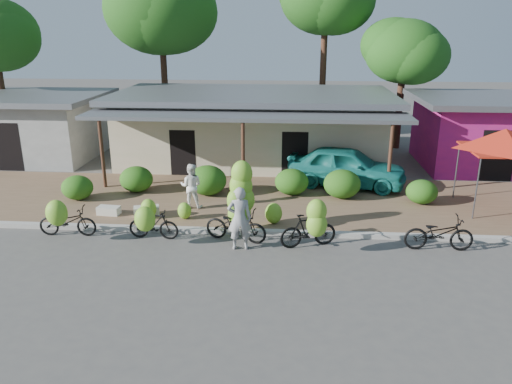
# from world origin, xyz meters

# --- Properties ---
(ground) EXTENTS (100.00, 100.00, 0.00)m
(ground) POSITION_xyz_m (0.00, 0.00, 0.00)
(ground) COLOR #4F4C49
(ground) RESTS_ON ground
(sidewalk) EXTENTS (60.00, 6.00, 0.12)m
(sidewalk) POSITION_xyz_m (0.00, 5.00, 0.06)
(sidewalk) COLOR brown
(sidewalk) RESTS_ON ground
(curb) EXTENTS (60.00, 0.25, 0.15)m
(curb) POSITION_xyz_m (0.00, 2.00, 0.07)
(curb) COLOR #A8A399
(curb) RESTS_ON ground
(shop_main) EXTENTS (13.00, 8.50, 3.35)m
(shop_main) POSITION_xyz_m (0.00, 10.93, 1.72)
(shop_main) COLOR beige
(shop_main) RESTS_ON ground
(shop_pink) EXTENTS (6.00, 6.00, 3.25)m
(shop_pink) POSITION_xyz_m (10.50, 10.99, 1.67)
(shop_pink) COLOR #C51E70
(shop_pink) RESTS_ON ground
(shop_grey) EXTENTS (7.00, 6.00, 3.15)m
(shop_grey) POSITION_xyz_m (-11.00, 10.99, 1.62)
(shop_grey) COLOR #A4A49F
(shop_grey) RESTS_ON ground
(tree_far_center) EXTENTS (6.23, 6.20, 9.68)m
(tree_far_center) POSITION_xyz_m (-5.69, 16.11, 7.31)
(tree_far_center) COLOR #4C2E1E
(tree_far_center) RESTS_ON ground
(tree_near_right) EXTENTS (4.25, 4.05, 6.75)m
(tree_near_right) POSITION_xyz_m (7.31, 14.61, 5.16)
(tree_near_right) COLOR #4C2E1E
(tree_near_right) RESTS_ON ground
(hedge_0) EXTENTS (1.17, 1.05, 0.91)m
(hedge_0) POSITION_xyz_m (-6.05, 4.54, 0.58)
(hedge_0) COLOR #145112
(hedge_0) RESTS_ON sidewalk
(hedge_1) EXTENTS (1.29, 1.16, 1.01)m
(hedge_1) POSITION_xyz_m (-4.14, 5.61, 0.62)
(hedge_1) COLOR #145112
(hedge_1) RESTS_ON sidewalk
(hedge_2) EXTENTS (1.47, 1.32, 1.14)m
(hedge_2) POSITION_xyz_m (-1.31, 5.45, 0.69)
(hedge_2) COLOR #145112
(hedge_2) RESTS_ON sidewalk
(hedge_3) EXTENTS (1.29, 1.16, 1.01)m
(hedge_3) POSITION_xyz_m (1.90, 5.71, 0.62)
(hedge_3) COLOR #145112
(hedge_3) RESTS_ON sidewalk
(hedge_4) EXTENTS (1.39, 1.25, 1.08)m
(hedge_4) POSITION_xyz_m (3.79, 5.47, 0.66)
(hedge_4) COLOR #145112
(hedge_4) RESTS_ON sidewalk
(hedge_5) EXTENTS (1.13, 1.02, 0.88)m
(hedge_5) POSITION_xyz_m (6.63, 5.04, 0.56)
(hedge_5) COLOR #145112
(hedge_5) RESTS_ON sidewalk
(red_canopy) EXTENTS (3.50, 3.50, 2.86)m
(red_canopy) POSITION_xyz_m (9.11, 4.73, 2.61)
(red_canopy) COLOR #59595E
(red_canopy) RESTS_ON sidewalk
(bike_far_left) EXTENTS (1.83, 1.27, 1.41)m
(bike_far_left) POSITION_xyz_m (-5.06, 1.32, 0.59)
(bike_far_left) COLOR black
(bike_far_left) RESTS_ON ground
(bike_left) EXTENTS (1.61, 1.19, 1.29)m
(bike_left) POSITION_xyz_m (-2.33, 1.25, 0.59)
(bike_left) COLOR black
(bike_left) RESTS_ON ground
(bike_center) EXTENTS (2.06, 1.42, 2.41)m
(bike_center) POSITION_xyz_m (0.30, 1.72, 0.95)
(bike_center) COLOR black
(bike_center) RESTS_ON ground
(bike_right) EXTENTS (1.81, 1.38, 1.70)m
(bike_right) POSITION_xyz_m (2.50, 1.00, 0.72)
(bike_right) COLOR black
(bike_right) RESTS_ON ground
(bike_far_right) EXTENTS (2.00, 0.72, 1.05)m
(bike_far_right) POSITION_xyz_m (6.24, 1.25, 0.52)
(bike_far_right) COLOR black
(bike_far_right) RESTS_ON ground
(loose_banana_a) EXTENTS (0.53, 0.45, 0.67)m
(loose_banana_a) POSITION_xyz_m (-2.88, 2.85, 0.45)
(loose_banana_a) COLOR #91CC33
(loose_banana_a) RESTS_ON sidewalk
(loose_banana_b) EXTENTS (0.46, 0.39, 0.58)m
(loose_banana_b) POSITION_xyz_m (-1.65, 2.86, 0.41)
(loose_banana_b) COLOR #91CC33
(loose_banana_b) RESTS_ON sidewalk
(loose_banana_c) EXTENTS (0.56, 0.48, 0.70)m
(loose_banana_c) POSITION_xyz_m (1.34, 2.68, 0.47)
(loose_banana_c) COLOR #91CC33
(loose_banana_c) RESTS_ON sidewalk
(sack_near) EXTENTS (0.93, 0.63, 0.30)m
(sack_near) POSITION_xyz_m (-3.04, 3.12, 0.27)
(sack_near) COLOR beige
(sack_near) RESTS_ON sidewalk
(sack_far) EXTENTS (0.78, 0.45, 0.28)m
(sack_far) POSITION_xyz_m (-4.35, 3.07, 0.26)
(sack_far) COLOR beige
(sack_far) RESTS_ON sidewalk
(vendor) EXTENTS (0.76, 0.55, 1.92)m
(vendor) POSITION_xyz_m (0.42, 0.89, 0.96)
(vendor) COLOR gray
(vendor) RESTS_ON ground
(bystander) EXTENTS (0.80, 0.63, 1.60)m
(bystander) POSITION_xyz_m (-1.63, 3.99, 0.92)
(bystander) COLOR white
(bystander) RESTS_ON sidewalk
(teal_van) EXTENTS (5.02, 2.90, 1.61)m
(teal_van) POSITION_xyz_m (4.07, 7.00, 0.92)
(teal_van) COLOR #1C7E77
(teal_van) RESTS_ON sidewalk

